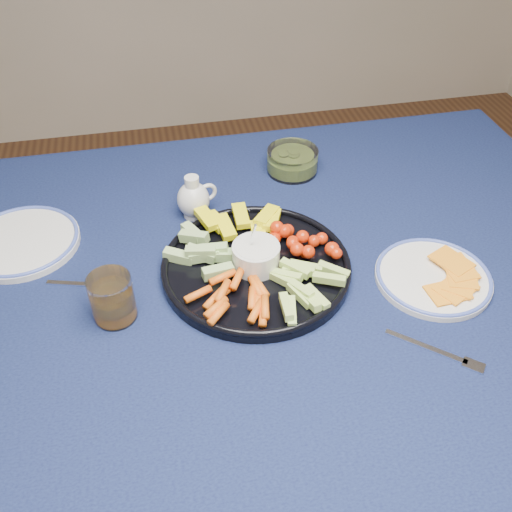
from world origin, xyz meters
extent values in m
plane|color=brown|center=(0.00, 0.00, 0.00)|extent=(4.00, 4.00, 0.00)
cylinder|color=#462C17|center=(0.72, 0.42, 0.35)|extent=(0.07, 0.07, 0.70)
cube|color=#462C17|center=(0.00, 0.00, 0.72)|extent=(1.60, 1.00, 0.04)
cube|color=#0D1134|center=(0.00, 0.00, 0.74)|extent=(1.66, 1.06, 0.01)
cube|color=#0D1134|center=(0.00, 0.53, 0.60)|extent=(1.66, 0.01, 0.30)
cylinder|color=black|center=(0.09, 0.02, 0.75)|extent=(0.35, 0.35, 0.02)
torus|color=black|center=(0.09, 0.02, 0.77)|extent=(0.36, 0.36, 0.01)
cylinder|color=silver|center=(0.09, 0.02, 0.79)|extent=(0.09, 0.09, 0.05)
cylinder|color=silver|center=(0.09, 0.02, 0.80)|extent=(0.08, 0.08, 0.01)
cylinder|color=silver|center=(0.00, 0.22, 0.75)|extent=(0.05, 0.05, 0.01)
ellipsoid|color=silver|center=(0.00, 0.22, 0.79)|extent=(0.07, 0.07, 0.08)
cylinder|color=silver|center=(0.00, 0.22, 0.83)|extent=(0.03, 0.03, 0.03)
torus|color=silver|center=(0.03, 0.22, 0.79)|extent=(0.04, 0.02, 0.04)
torus|color=#4256B8|center=(0.00, 0.22, 0.81)|extent=(0.04, 0.04, 0.00)
cylinder|color=white|center=(0.25, 0.34, 0.77)|extent=(0.12, 0.12, 0.06)
cylinder|color=#5A6F1F|center=(0.25, 0.34, 0.76)|extent=(0.10, 0.10, 0.03)
cylinder|color=silver|center=(0.41, -0.07, 0.75)|extent=(0.21, 0.21, 0.01)
torus|color=#4256B8|center=(0.41, -0.07, 0.76)|extent=(0.21, 0.21, 0.01)
cylinder|color=white|center=(-0.17, -0.05, 0.79)|extent=(0.07, 0.07, 0.09)
cylinder|color=orange|center=(-0.17, -0.05, 0.77)|extent=(0.06, 0.06, 0.05)
cube|color=silver|center=(-0.23, 0.05, 0.75)|extent=(0.13, 0.05, 0.00)
cube|color=silver|center=(-0.15, 0.02, 0.75)|extent=(0.04, 0.03, 0.00)
cube|color=silver|center=(0.33, -0.22, 0.75)|extent=(0.11, 0.10, 0.00)
cube|color=silver|center=(0.39, -0.27, 0.75)|extent=(0.04, 0.04, 0.00)
cylinder|color=silver|center=(-0.35, 0.19, 0.75)|extent=(0.22, 0.22, 0.01)
torus|color=#4256B8|center=(-0.35, 0.19, 0.76)|extent=(0.22, 0.22, 0.01)
camera|label=1|loc=(-0.07, -0.76, 1.48)|focal=40.00mm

